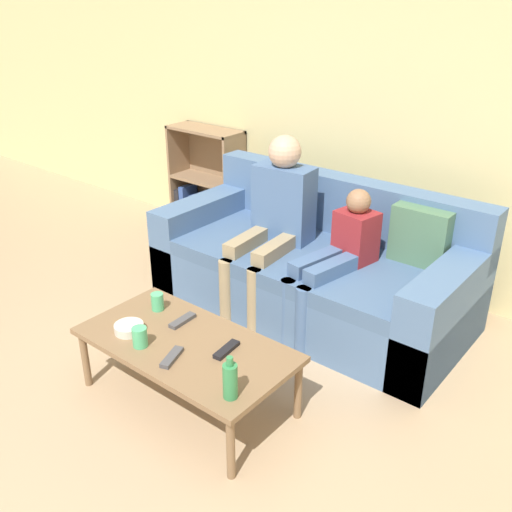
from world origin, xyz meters
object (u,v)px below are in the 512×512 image
Objects in this scene: couch at (314,270)px; person_child at (336,256)px; coffee_table at (186,347)px; bottle at (230,380)px; snack_bowl at (129,328)px; tv_remote_1 at (183,321)px; bookshelf at (208,194)px; tv_remote_0 at (172,357)px; person_adult at (277,210)px; cup_far at (157,302)px; cup_near at (140,337)px; tv_remote_2 at (227,350)px.

person_child is at bearing -31.97° from couch.
bottle reaches higher than coffee_table.
coffee_table is 0.33m from snack_bowl.
snack_bowl is (-0.15, -0.24, 0.01)m from tv_remote_1.
tv_remote_0 is (1.61, -1.96, 0.03)m from bookshelf.
person_adult is 1.55m from bottle.
person_adult reaches higher than cup_far.
cup_near is 0.68× the size of snack_bowl.
tv_remote_1 is at bearing 89.29° from cup_near.
tv_remote_0 is 1.01× the size of tv_remote_2.
person_adult is 11.06× the size of cup_near.
tv_remote_0 is 1.14× the size of snack_bowl.
person_adult is 6.67× the size of tv_remote_2.
cup_far is at bearing -111.04° from person_child.
tv_remote_0 is (0.41, -0.28, -0.04)m from cup_far.
snack_bowl is (0.06, -0.25, -0.03)m from cup_far.
couch is 2.24× the size of bookshelf.
cup_near is (-0.15, -0.17, 0.09)m from coffee_table.
cup_near is at bearing -54.59° from bookshelf.
cup_near reaches higher than tv_remote_1.
tv_remote_2 is (0.37, -0.06, 0.00)m from tv_remote_1.
cup_far is 0.57× the size of tv_remote_0.
bottle is (0.41, -0.03, 0.08)m from tv_remote_0.
tv_remote_2 is at bearing 33.02° from tv_remote_0.
coffee_table is 0.16m from tv_remote_0.
coffee_table is at bearing -49.29° from bookshelf.
tv_remote_0 is 1.02× the size of tv_remote_1.
couch is 1.25m from coffee_table.
tv_remote_1 is (-0.37, -0.96, -0.14)m from person_child.
tv_remote_2 is (1.78, -1.74, 0.03)m from bookshelf.
bookshelf is 9.39× the size of cup_far.
bookshelf reaches higher than coffee_table.
tv_remote_2 is 1.13× the size of snack_bowl.
cup_far is 0.21m from tv_remote_1.
cup_near is 0.60× the size of tv_remote_0.
person_child is at bearing 62.56° from tv_remote_0.
tv_remote_2 is at bearing -69.46° from person_adult.
cup_near is at bearing -132.54° from coffee_table.
bottle is (0.25, -0.25, 0.08)m from tv_remote_2.
bookshelf is 2.31m from snack_bowl.
cup_near reaches higher than snack_bowl.
person_child is (0.26, -0.16, 0.24)m from couch.
cup_far is 0.58m from tv_remote_2.
tv_remote_2 is (0.22, 0.07, 0.04)m from coffee_table.
cup_near is at bearing -153.99° from tv_remote_2.
person_child is 1.04m from tv_remote_1.
bookshelf reaches higher than cup_near.
snack_bowl is 0.73× the size of bottle.
person_child is (0.22, 1.08, 0.19)m from coffee_table.
coffee_table is 0.51m from bottle.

